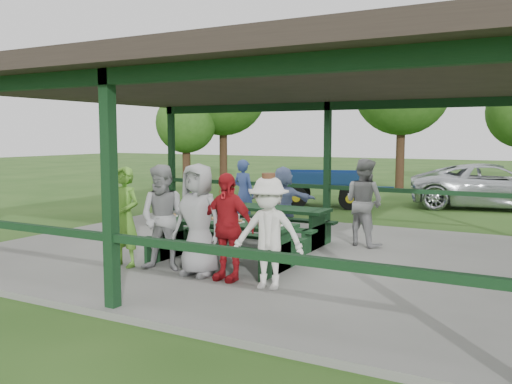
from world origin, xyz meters
The scene contains 19 objects.
ground centered at (0.00, 0.00, 0.00)m, with size 90.00×90.00×0.00m, color #274E18.
concrete_slab centered at (0.00, 0.00, 0.05)m, with size 10.00×8.00×0.10m, color slate.
pavilion_structure centered at (0.00, 0.00, 3.17)m, with size 10.60×8.60×3.24m.
picnic_table_near centered at (0.03, -1.20, 0.57)m, with size 2.53×1.39×0.75m.
picnic_table_far centered at (-0.23, 0.80, 0.58)m, with size 2.72×1.39×0.75m.
table_setting centered at (-0.05, -1.18, 0.88)m, with size 2.29×0.45×0.10m.
contestant_green centered at (-1.34, -2.07, 0.94)m, with size 0.61×0.40×1.67m, color #53902A.
contestant_grey_left centered at (-0.58, -1.98, 0.96)m, with size 0.84×0.65×1.72m, color gray.
contestant_grey_mid centered at (0.07, -1.96, 0.98)m, with size 0.86×0.56×1.76m, color gray.
contestant_red centered at (0.60, -1.99, 0.92)m, with size 0.96×0.40×1.63m, color #A6151C.
contestant_white_fedora centered at (1.37, -2.11, 0.91)m, with size 1.13×0.78×1.66m.
spectator_lblue centered at (-0.20, 1.66, 0.86)m, with size 1.41×0.45×1.52m, color #7B8EBF.
spectator_blue centered at (-1.57, 2.35, 0.91)m, with size 0.59×0.39×1.62m, color #384F93.
spectator_grey centered at (1.65, 1.52, 0.97)m, with size 0.84×0.66×1.74m, color gray.
pickup_truck centered at (3.40, 9.45, 0.70)m, with size 2.32×5.04×1.40m, color silver.
farm_trailer centered at (-1.47, 7.41, 0.61)m, with size 3.52×2.20×1.23m.
tree_far_left centered at (-8.42, 12.49, 4.26)m, with size 4.03×4.03×6.29m.
tree_left centered at (-0.68, 14.17, 4.29)m, with size 4.05×4.05×6.33m.
tree_edge_left centered at (-9.36, 10.88, 2.81)m, with size 2.67×2.67×4.17m.
Camera 1 is at (4.82, -8.87, 2.29)m, focal length 38.00 mm.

